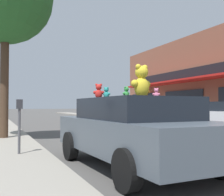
{
  "coord_description": "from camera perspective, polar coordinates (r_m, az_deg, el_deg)",
  "views": [
    {
      "loc": [
        -5.84,
        -5.28,
        1.25
      ],
      "look_at": [
        -2.04,
        3.64,
        1.53
      ],
      "focal_mm": 45.0,
      "sensor_mm": 36.0,
      "label": 1
    }
  ],
  "objects": [
    {
      "name": "parking_meter",
      "position": [
        6.92,
        -18.31,
        -4.08
      ],
      "size": [
        0.14,
        0.1,
        1.27
      ],
      "color": "#4C4C51",
      "rests_on": "sidewalk_near"
    },
    {
      "name": "teddy_bear_teal",
      "position": [
        6.45,
        -1.14,
        1.01
      ],
      "size": [
        0.17,
        0.2,
        0.27
      ],
      "rotation": [
        0.0,
        0.0,
        2.11
      ],
      "color": "teal",
      "rests_on": "plush_art_car"
    },
    {
      "name": "teddy_bear_giant",
      "position": [
        5.77,
        6.01,
        3.31
      ],
      "size": [
        0.52,
        0.35,
        0.68
      ],
      "rotation": [
        0.0,
        0.0,
        3.42
      ],
      "color": "yellow",
      "rests_on": "plush_art_car"
    },
    {
      "name": "parked_car_far_right",
      "position": [
        17.42,
        9.07,
        -3.01
      ],
      "size": [
        2.06,
        4.18,
        1.56
      ],
      "color": "maroon",
      "rests_on": "ground_plane"
    },
    {
      "name": "teddy_bear_red",
      "position": [
        6.48,
        -2.73,
        1.34
      ],
      "size": [
        0.27,
        0.18,
        0.35
      ],
      "rotation": [
        0.0,
        0.0,
        2.85
      ],
      "color": "red",
      "rests_on": "plush_art_car"
    },
    {
      "name": "teddy_bear_orange",
      "position": [
        5.96,
        6.63,
        1.46
      ],
      "size": [
        0.21,
        0.23,
        0.32
      ],
      "rotation": [
        0.0,
        0.0,
        2.22
      ],
      "color": "orange",
      "rests_on": "plush_art_car"
    },
    {
      "name": "teddy_bear_pink",
      "position": [
        6.31,
        8.98,
        0.92
      ],
      "size": [
        0.18,
        0.14,
        0.23
      ],
      "rotation": [
        0.0,
        0.0,
        2.68
      ],
      "color": "pink",
      "rests_on": "plush_art_car"
    },
    {
      "name": "teddy_bear_cream",
      "position": [
        6.2,
        5.73,
        1.49
      ],
      "size": [
        0.26,
        0.16,
        0.36
      ],
      "rotation": [
        0.0,
        0.0,
        3.1
      ],
      "color": "beige",
      "rests_on": "plush_art_car"
    },
    {
      "name": "sidewalk_near",
      "position": [
        5.41,
        -21.74,
        -14.14
      ],
      "size": [
        2.3,
        90.0,
        0.14
      ],
      "color": "gray",
      "rests_on": "ground_plane"
    },
    {
      "name": "teddy_bear_green",
      "position": [
        6.22,
        2.93,
        1.09
      ],
      "size": [
        0.2,
        0.15,
        0.27
      ],
      "rotation": [
        0.0,
        0.0,
        3.54
      ],
      "color": "green",
      "rests_on": "plush_art_car"
    },
    {
      "name": "plush_art_car",
      "position": [
        5.75,
        4.56,
        -6.48
      ],
      "size": [
        2.18,
        4.52,
        1.42
      ],
      "rotation": [
        0.0,
        0.0,
        0.04
      ],
      "color": "#4C5660",
      "rests_on": "ground_plane"
    }
  ]
}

